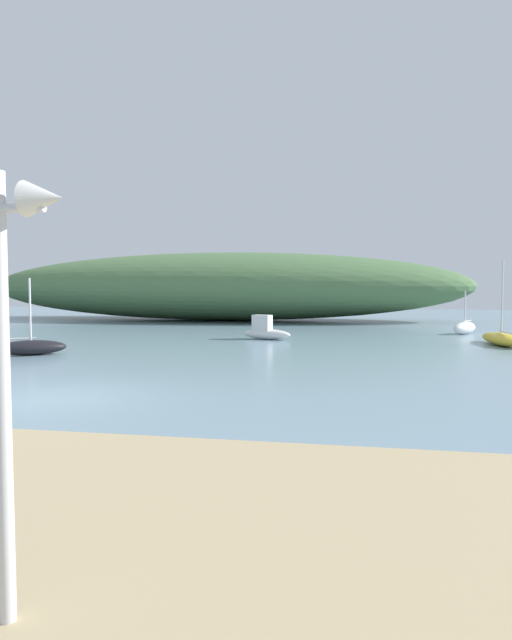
% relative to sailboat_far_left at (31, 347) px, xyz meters
% --- Properties ---
extents(ground_plane, '(120.00, 120.00, 0.00)m').
position_rel_sailboat_far_left_xyz_m(ground_plane, '(5.61, -7.62, -0.31)').
color(ground_plane, '#7A99A8').
extents(distant_hill, '(40.93, 12.00, 5.62)m').
position_rel_sailboat_far_left_xyz_m(distant_hill, '(1.42, 24.91, 2.50)').
color(distant_hill, '#517547').
rests_on(distant_hill, ground).
extents(sailboat_far_left, '(2.78, 2.28, 3.06)m').
position_rel_sailboat_far_left_xyz_m(sailboat_far_left, '(0.00, 0.00, 0.00)').
color(sailboat_far_left, black).
rests_on(sailboat_far_left, ground).
extents(sailboat_near_shore, '(2.01, 2.48, 2.51)m').
position_rel_sailboat_far_left_xyz_m(sailboat_near_shore, '(18.91, 13.59, 0.06)').
color(sailboat_near_shore, white).
rests_on(sailboat_near_shore, ground).
extents(motorboat_inner_mooring, '(2.77, 1.49, 1.27)m').
position_rel_sailboat_far_left_xyz_m(motorboat_inner_mooring, '(8.08, 8.24, 0.13)').
color(motorboat_inner_mooring, white).
rests_on(motorboat_inner_mooring, ground).
extents(sailboat_centre_water, '(1.52, 4.10, 3.95)m').
position_rel_sailboat_far_left_xyz_m(sailboat_centre_water, '(19.39, 7.43, -0.02)').
color(sailboat_centre_water, gold).
rests_on(sailboat_centre_water, ground).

